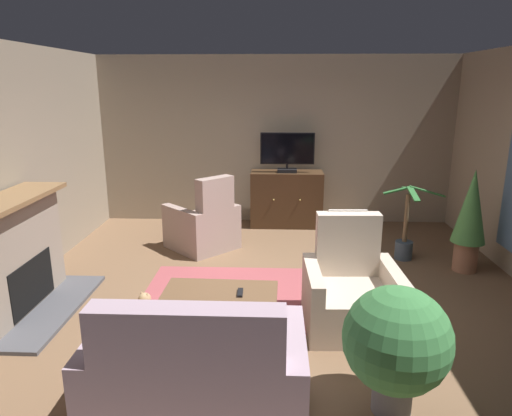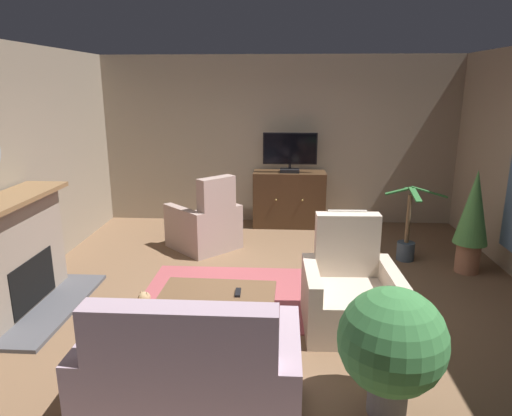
# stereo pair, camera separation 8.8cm
# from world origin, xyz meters

# --- Properties ---
(ground_plane) EXTENTS (6.63, 6.94, 0.04)m
(ground_plane) POSITION_xyz_m (0.00, 0.00, -0.02)
(ground_plane) COLOR brown
(wall_back) EXTENTS (6.63, 0.10, 2.85)m
(wall_back) POSITION_xyz_m (0.00, 3.22, 1.42)
(wall_back) COLOR gray
(wall_back) RESTS_ON ground_plane
(rug_central) EXTENTS (2.40, 1.66, 0.01)m
(rug_central) POSITION_xyz_m (-0.31, 0.08, 0.01)
(rug_central) COLOR #9E474C
(rug_central) RESTS_ON ground_plane
(fireplace) EXTENTS (0.86, 1.71, 1.25)m
(fireplace) POSITION_xyz_m (-2.74, -0.36, 0.59)
(fireplace) COLOR #4C4C51
(fireplace) RESTS_ON ground_plane
(tv_cabinet) EXTENTS (1.21, 0.51, 0.94)m
(tv_cabinet) POSITION_xyz_m (0.20, 2.87, 0.45)
(tv_cabinet) COLOR black
(tv_cabinet) RESTS_ON ground_plane
(television) EXTENTS (0.89, 0.20, 0.66)m
(television) POSITION_xyz_m (0.20, 2.82, 1.30)
(television) COLOR black
(television) RESTS_ON tv_cabinet
(coffee_table) EXTENTS (1.10, 0.62, 0.46)m
(coffee_table) POSITION_xyz_m (-0.51, -0.78, 0.41)
(coffee_table) COLOR brown
(coffee_table) RESTS_ON ground_plane
(tv_remote) EXTENTS (0.06, 0.17, 0.02)m
(tv_remote) POSITION_xyz_m (-0.32, -0.81, 0.47)
(tv_remote) COLOR black
(tv_remote) RESTS_ON coffee_table
(sofa_floral) EXTENTS (1.56, 0.93, 1.03)m
(sofa_floral) POSITION_xyz_m (-0.54, -1.92, 0.33)
(sofa_floral) COLOR #AD93A3
(sofa_floral) RESTS_ON ground_plane
(armchair_beside_cabinet) EXTENTS (0.94, 0.93, 1.11)m
(armchair_beside_cabinet) POSITION_xyz_m (0.77, -0.50, 0.33)
(armchair_beside_cabinet) COLOR #C6B29E
(armchair_beside_cabinet) RESTS_ON ground_plane
(armchair_by_fireplace) EXTENTS (1.18, 1.18, 1.11)m
(armchair_by_fireplace) POSITION_xyz_m (-1.05, 1.68, 0.35)
(armchair_by_fireplace) COLOR #A3897F
(armchair_by_fireplace) RESTS_ON ground_plane
(potted_plant_leafy_by_curtain) EXTENTS (0.42, 0.42, 1.35)m
(potted_plant_leafy_by_curtain) POSITION_xyz_m (2.50, 0.98, 0.75)
(potted_plant_leafy_by_curtain) COLOR #99664C
(potted_plant_leafy_by_curtain) RESTS_ON ground_plane
(potted_plant_small_fern_corner) EXTENTS (0.82, 0.73, 1.05)m
(potted_plant_small_fern_corner) POSITION_xyz_m (1.81, 1.36, 0.29)
(potted_plant_small_fern_corner) COLOR #3D4C5B
(potted_plant_small_fern_corner) RESTS_ON ground_plane
(potted_plant_on_hearth_side) EXTENTS (0.78, 0.78, 0.99)m
(potted_plant_on_hearth_side) POSITION_xyz_m (0.89, -1.79, 0.57)
(potted_plant_on_hearth_side) COLOR slate
(potted_plant_on_hearth_side) RESTS_ON ground_plane
(cat) EXTENTS (0.34, 0.63, 0.20)m
(cat) POSITION_xyz_m (-1.47, -0.45, 0.10)
(cat) COLOR tan
(cat) RESTS_ON ground_plane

